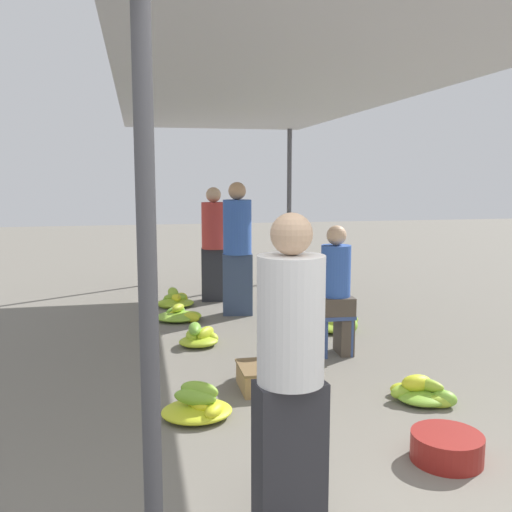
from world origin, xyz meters
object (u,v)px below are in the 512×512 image
(banana_pile_right_3, at_px, (297,315))
(crate_near, at_px, (266,377))
(banana_pile_right_0, at_px, (423,393))
(stool, at_px, (335,321))
(banana_pile_right_2, at_px, (307,302))
(banana_pile_left_2, at_px, (175,300))
(basin_black, at_px, (447,447))
(banana_pile_right_1, at_px, (340,325))
(banana_pile_left_1, at_px, (180,315))
(shopper_walking_mid, at_px, (237,247))
(vendor_seated, at_px, (337,288))
(banana_pile_left_3, at_px, (199,337))
(vendor_foreground, at_px, (290,365))
(banana_pile_left_0, at_px, (198,406))
(shopper_walking_far, at_px, (214,242))

(banana_pile_right_3, bearing_deg, crate_near, -112.40)
(banana_pile_right_0, xyz_separation_m, banana_pile_right_3, (-0.30, 2.68, 0.01))
(stool, height_order, banana_pile_right_2, stool)
(stool, relative_size, banana_pile_right_3, 0.91)
(banana_pile_left_2, bearing_deg, banana_pile_right_0, -65.86)
(basin_black, xyz_separation_m, banana_pile_right_1, (0.41, 3.10, -0.02))
(stool, xyz_separation_m, banana_pile_right_2, (0.33, 2.06, -0.26))
(crate_near, bearing_deg, banana_pile_left_1, 102.24)
(crate_near, relative_size, shopper_walking_mid, 0.27)
(banana_pile_left_1, distance_m, banana_pile_right_1, 2.01)
(stool, distance_m, banana_pile_right_3, 1.35)
(banana_pile_right_1, xyz_separation_m, banana_pile_right_3, (-0.39, 0.49, 0.01))
(banana_pile_right_2, relative_size, crate_near, 1.13)
(vendor_seated, bearing_deg, banana_pile_right_0, -79.33)
(banana_pile_left_2, height_order, banana_pile_right_1, banana_pile_left_2)
(vendor_seated, xyz_separation_m, banana_pile_left_2, (-1.48, 2.53, -0.61))
(basin_black, distance_m, banana_pile_left_2, 5.00)
(stool, xyz_separation_m, shopper_walking_mid, (-0.68, 1.88, 0.56))
(basin_black, relative_size, banana_pile_left_1, 0.76)
(banana_pile_right_2, bearing_deg, banana_pile_left_3, -138.45)
(banana_pile_left_3, bearing_deg, banana_pile_left_1, 96.17)
(vendor_foreground, height_order, banana_pile_right_1, vendor_foreground)
(banana_pile_left_1, bearing_deg, vendor_foreground, -86.73)
(vendor_seated, height_order, basin_black, vendor_seated)
(stool, height_order, banana_pile_right_0, stool)
(banana_pile_right_1, xyz_separation_m, shopper_walking_mid, (-1.05, 1.04, 0.83))
(banana_pile_left_0, bearing_deg, banana_pile_left_1, 88.35)
(basin_black, bearing_deg, stool, 88.83)
(banana_pile_right_2, bearing_deg, crate_near, -113.35)
(banana_pile_left_0, bearing_deg, shopper_walking_mid, 74.90)
(banana_pile_left_3, bearing_deg, banana_pile_right_2, 41.55)
(banana_pile_left_2, relative_size, banana_pile_right_1, 0.89)
(vendor_seated, xyz_separation_m, basin_black, (-0.07, -2.27, -0.60))
(banana_pile_left_3, bearing_deg, shopper_walking_mid, 63.44)
(basin_black, distance_m, banana_pile_right_1, 3.13)
(banana_pile_left_2, bearing_deg, banana_pile_right_3, -39.89)
(basin_black, distance_m, banana_pile_right_0, 0.97)
(banana_pile_right_1, height_order, shopper_walking_mid, shopper_walking_mid)
(vendor_foreground, relative_size, crate_near, 3.51)
(vendor_seated, height_order, banana_pile_left_3, vendor_seated)
(vendor_foreground, distance_m, shopper_walking_far, 5.47)
(stool, bearing_deg, basin_black, -91.17)
(banana_pile_right_2, height_order, shopper_walking_mid, shopper_walking_mid)
(banana_pile_right_0, xyz_separation_m, shopper_walking_mid, (-0.95, 3.23, 0.83))
(banana_pile_left_0, xyz_separation_m, crate_near, (0.63, 0.48, 0.01))
(basin_black, bearing_deg, shopper_walking_far, 99.24)
(vendor_foreground, bearing_deg, basin_black, 19.17)
(vendor_foreground, bearing_deg, stool, 65.81)
(stool, xyz_separation_m, vendor_seated, (0.02, 0.00, 0.35))
(vendor_foreground, bearing_deg, crate_near, 80.98)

